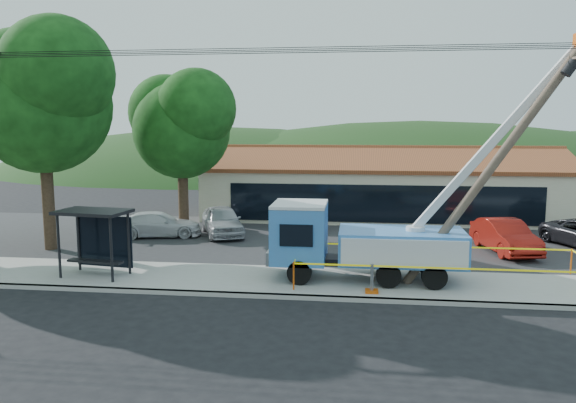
% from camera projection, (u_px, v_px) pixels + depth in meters
% --- Properties ---
extents(ground, '(120.00, 120.00, 0.00)m').
position_uv_depth(ground, '(274.00, 319.00, 17.51)').
color(ground, black).
rests_on(ground, ground).
extents(curb, '(60.00, 0.25, 0.15)m').
position_uv_depth(curb, '(283.00, 296.00, 19.57)').
color(curb, '#9A9790').
rests_on(curb, ground).
extents(sidewalk, '(60.00, 4.00, 0.15)m').
position_uv_depth(sidewalk, '(289.00, 281.00, 21.43)').
color(sidewalk, '#9A9790').
rests_on(sidewalk, ground).
extents(parking_lot, '(60.00, 12.00, 0.10)m').
position_uv_depth(parking_lot, '(308.00, 239.00, 29.30)').
color(parking_lot, '#28282B').
rests_on(parking_lot, ground).
extents(strip_mall, '(22.50, 8.53, 4.67)m').
position_uv_depth(strip_mall, '(381.00, 188.00, 36.39)').
color(strip_mall, beige).
rests_on(strip_mall, ground).
extents(tree_west_near, '(7.56, 6.72, 10.80)m').
position_uv_depth(tree_west_near, '(42.00, 91.00, 25.81)').
color(tree_west_near, '#332316').
rests_on(tree_west_near, ground).
extents(tree_lot, '(6.30, 5.60, 8.94)m').
position_uv_depth(tree_lot, '(181.00, 121.00, 30.29)').
color(tree_lot, '#332316').
rests_on(tree_lot, ground).
extents(hill_west, '(78.40, 56.00, 28.00)m').
position_uv_depth(hill_west, '(223.00, 170.00, 73.41)').
color(hill_west, '#1E3D16').
rests_on(hill_west, ground).
extents(hill_center, '(89.60, 64.00, 32.00)m').
position_uv_depth(hill_center, '(418.00, 172.00, 70.32)').
color(hill_center, '#1E3D16').
rests_on(hill_center, ground).
extents(utility_truck, '(11.27, 3.91, 8.98)m').
position_uv_depth(utility_truck, '(362.00, 238.00, 21.31)').
color(utility_truck, black).
rests_on(utility_truck, ground).
extents(leaning_pole, '(6.06, 1.83, 8.91)m').
position_uv_depth(leaning_pole, '(501.00, 155.00, 19.90)').
color(leaning_pole, brown).
rests_on(leaning_pole, ground).
extents(bus_shelter, '(2.88, 1.99, 2.59)m').
position_uv_depth(bus_shelter, '(96.00, 227.00, 21.87)').
color(bus_shelter, black).
rests_on(bus_shelter, ground).
extents(caution_tape, '(10.70, 3.52, 1.02)m').
position_uv_depth(caution_tape, '(440.00, 262.00, 21.04)').
color(caution_tape, '#CE4E0B').
rests_on(caution_tape, ground).
extents(car_silver, '(3.48, 4.94, 1.56)m').
position_uv_depth(car_silver, '(222.00, 237.00, 30.25)').
color(car_silver, '#ADAFB5').
rests_on(car_silver, ground).
extents(car_red, '(2.46, 4.83, 1.52)m').
position_uv_depth(car_red, '(504.00, 254.00, 26.22)').
color(car_red, maroon).
rests_on(car_red, ground).
extents(car_white, '(4.84, 2.86, 1.32)m').
position_uv_depth(car_white, '(159.00, 238.00, 29.81)').
color(car_white, silver).
rests_on(car_white, ground).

